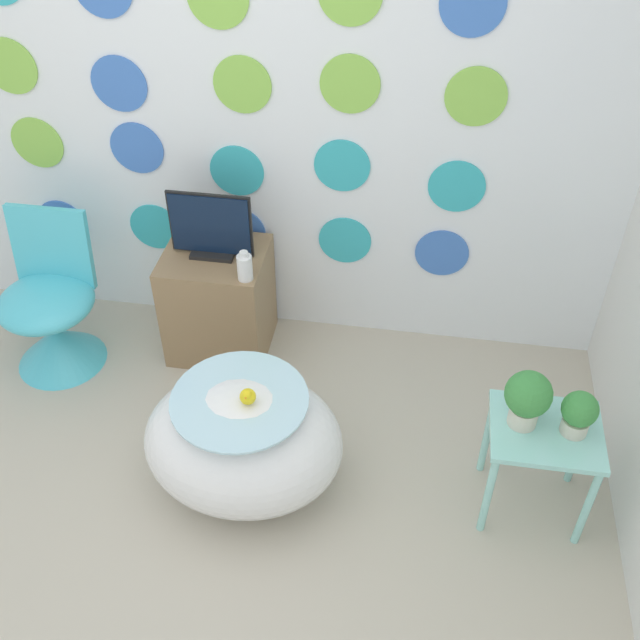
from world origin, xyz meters
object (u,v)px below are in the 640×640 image
(tv, at_px, (211,228))
(potted_plant_left, at_px, (528,397))
(vase, at_px, (245,267))
(bathtub, at_px, (244,441))
(chair, at_px, (53,320))
(potted_plant_right, at_px, (579,413))

(tv, distance_m, potted_plant_left, 1.62)
(tv, distance_m, vase, 0.27)
(bathtub, bearing_deg, tv, 111.18)
(bathtub, distance_m, tv, 1.02)
(chair, bearing_deg, tv, 17.13)
(bathtub, height_order, potted_plant_left, potted_plant_left)
(tv, bearing_deg, chair, -162.87)
(vase, distance_m, potted_plant_left, 1.37)
(tv, bearing_deg, bathtub, -68.82)
(chair, distance_m, tv, 0.94)
(bathtub, height_order, chair, chair)
(tv, relative_size, potted_plant_left, 1.59)
(bathtub, xyz_separation_m, potted_plant_right, (1.28, 0.09, 0.30))
(potted_plant_left, height_order, potted_plant_right, potted_plant_left)
(potted_plant_left, bearing_deg, bathtub, -174.69)
(potted_plant_right, bearing_deg, bathtub, -176.09)
(bathtub, xyz_separation_m, potted_plant_left, (1.09, 0.10, 0.34))
(tv, height_order, vase, tv)
(tv, height_order, potted_plant_left, tv)
(vase, bearing_deg, tv, 140.50)
(bathtub, distance_m, potted_plant_left, 1.15)
(bathtub, bearing_deg, vase, 101.16)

